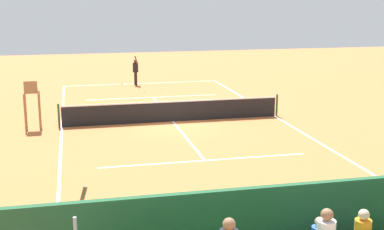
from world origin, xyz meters
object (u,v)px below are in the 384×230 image
at_px(courtside_bench, 378,224).
at_px(tennis_ball_near, 162,90).
at_px(tennis_racket, 124,85).
at_px(tennis_player, 136,70).
at_px(tennis_ball_far, 145,91).
at_px(tennis_net, 173,111).
at_px(umpire_chair, 32,99).

height_order(courtside_bench, tennis_ball_near, courtside_bench).
bearing_deg(tennis_racket, tennis_ball_near, 129.30).
relative_size(tennis_player, tennis_ball_far, 29.18).
bearing_deg(tennis_ball_far, tennis_net, 91.44).
bearing_deg(tennis_ball_near, courtside_bench, 93.74).
bearing_deg(tennis_net, tennis_player, -87.53).
bearing_deg(umpire_chair, tennis_racket, -115.16).
height_order(tennis_player, tennis_ball_far, tennis_player).
xyz_separation_m(tennis_ball_near, tennis_ball_far, (1.11, 0.10, 0.00)).
distance_m(tennis_ball_near, tennis_ball_far, 1.11).
relative_size(tennis_ball_near, tennis_ball_far, 1.00).
height_order(tennis_net, tennis_player, tennis_player).
bearing_deg(tennis_ball_far, umpire_chair, 53.44).
bearing_deg(umpire_chair, tennis_player, -118.90).
xyz_separation_m(tennis_racket, tennis_ball_far, (-0.96, 2.63, 0.02)).
distance_m(umpire_chair, tennis_racket, 11.91).
bearing_deg(tennis_ball_near, tennis_player, -58.78).
distance_m(tennis_player, tennis_ball_near, 2.79).
relative_size(tennis_racket, tennis_ball_near, 8.69).
xyz_separation_m(umpire_chair, courtside_bench, (-8.51, 13.28, -0.76)).
bearing_deg(tennis_ball_far, courtside_bench, 96.70).
xyz_separation_m(courtside_bench, tennis_ball_far, (2.51, -21.37, -0.53)).
bearing_deg(tennis_net, tennis_racket, -83.78).
height_order(tennis_player, tennis_ball_near, tennis_player).
xyz_separation_m(tennis_net, tennis_ball_near, (-0.90, -8.19, -0.47)).
bearing_deg(courtside_bench, tennis_net, -80.14).
bearing_deg(umpire_chair, tennis_ball_far, -126.56).
relative_size(courtside_bench, tennis_ball_near, 27.27).
bearing_deg(tennis_ball_far, tennis_racket, -69.86).
bearing_deg(courtside_bench, tennis_ball_near, -86.26).
height_order(tennis_ball_near, tennis_ball_far, same).
bearing_deg(tennis_ball_near, umpire_chair, 49.04).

